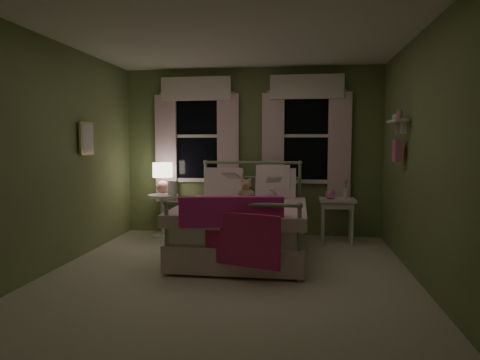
# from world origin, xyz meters

# --- Properties ---
(room_shell) EXTENTS (4.20, 4.20, 4.20)m
(room_shell) POSITION_xyz_m (0.00, 0.00, 1.30)
(room_shell) COLOR silver
(room_shell) RESTS_ON ground
(bed) EXTENTS (1.58, 2.04, 1.18)m
(bed) POSITION_xyz_m (0.06, 0.81, 0.38)
(bed) COLOR white
(bed) RESTS_ON ground
(pink_throw) EXTENTS (1.10, 0.39, 0.71)m
(pink_throw) POSITION_xyz_m (0.05, -0.20, 0.61)
(pink_throw) COLOR #EA2D9E
(pink_throw) RESTS_ON bed
(child_left) EXTENTS (0.26, 0.18, 0.69)m
(child_left) POSITION_xyz_m (-0.23, 1.25, 0.91)
(child_left) COLOR #F7D1DD
(child_left) RESTS_ON bed
(child_right) EXTENTS (0.38, 0.32, 0.72)m
(child_right) POSITION_xyz_m (0.33, 1.25, 0.93)
(child_right) COLOR #F7D1DD
(child_right) RESTS_ON bed
(book_left) EXTENTS (0.22, 0.16, 0.26)m
(book_left) POSITION_xyz_m (-0.23, 1.00, 0.96)
(book_left) COLOR beige
(book_left) RESTS_ON child_left
(book_right) EXTENTS (0.21, 0.15, 0.26)m
(book_right) POSITION_xyz_m (0.33, 1.00, 0.92)
(book_right) COLOR beige
(book_right) RESTS_ON child_right
(teddy_bear) EXTENTS (0.23, 0.19, 0.31)m
(teddy_bear) POSITION_xyz_m (0.05, 1.09, 0.79)
(teddy_bear) COLOR tan
(teddy_bear) RESTS_ON bed
(nightstand_left) EXTENTS (0.46, 0.46, 0.65)m
(nightstand_left) POSITION_xyz_m (-1.31, 1.71, 0.42)
(nightstand_left) COLOR white
(nightstand_left) RESTS_ON ground
(table_lamp) EXTENTS (0.30, 0.30, 0.47)m
(table_lamp) POSITION_xyz_m (-1.31, 1.71, 0.95)
(table_lamp) COLOR #FFA096
(table_lamp) RESTS_ON nightstand_left
(book_nightstand) EXTENTS (0.23, 0.27, 0.02)m
(book_nightstand) POSITION_xyz_m (-1.21, 1.63, 0.66)
(book_nightstand) COLOR beige
(book_nightstand) RESTS_ON nightstand_left
(nightstand_right) EXTENTS (0.50, 0.40, 0.64)m
(nightstand_right) POSITION_xyz_m (1.30, 1.62, 0.55)
(nightstand_right) COLOR white
(nightstand_right) RESTS_ON ground
(pink_toy) EXTENTS (0.14, 0.18, 0.14)m
(pink_toy) POSITION_xyz_m (1.20, 1.61, 0.71)
(pink_toy) COLOR pink
(pink_toy) RESTS_ON nightstand_right
(bud_vase) EXTENTS (0.06, 0.06, 0.28)m
(bud_vase) POSITION_xyz_m (1.42, 1.67, 0.79)
(bud_vase) COLOR white
(bud_vase) RESTS_ON nightstand_right
(window_left) EXTENTS (1.34, 0.13, 1.96)m
(window_left) POSITION_xyz_m (-0.85, 2.03, 1.62)
(window_left) COLOR black
(window_left) RESTS_ON room_shell
(window_right) EXTENTS (1.34, 0.13, 1.96)m
(window_right) POSITION_xyz_m (0.85, 2.03, 1.62)
(window_right) COLOR black
(window_right) RESTS_ON room_shell
(wall_shelf) EXTENTS (0.15, 0.50, 0.60)m
(wall_shelf) POSITION_xyz_m (1.90, 0.70, 1.52)
(wall_shelf) COLOR white
(wall_shelf) RESTS_ON room_shell
(framed_picture) EXTENTS (0.03, 0.32, 0.42)m
(framed_picture) POSITION_xyz_m (-1.95, 0.60, 1.50)
(framed_picture) COLOR beige
(framed_picture) RESTS_ON room_shell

